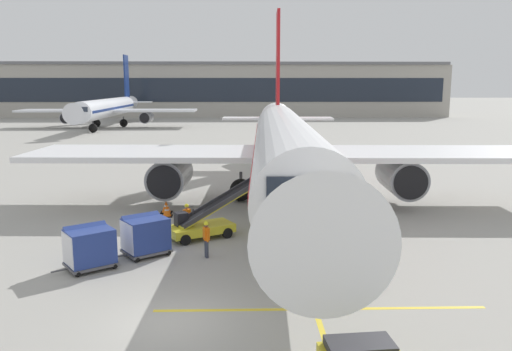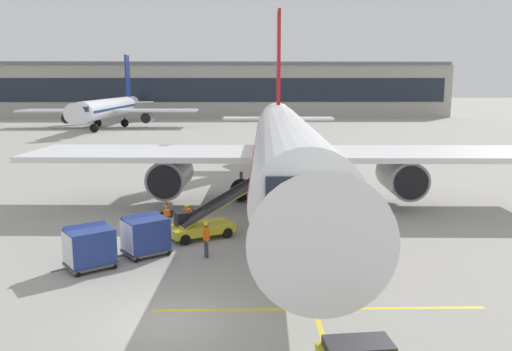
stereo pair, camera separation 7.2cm
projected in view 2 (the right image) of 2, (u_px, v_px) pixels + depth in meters
The scene contains 14 objects.
ground_plane at pixel (170, 322), 17.39m from camera, with size 600.00×600.00×0.00m, color #9E9B93.
parked_airplane at pixel (285, 146), 33.78m from camera, with size 33.88×44.22×14.98m.
belt_loader at pixel (205, 221), 26.90m from camera, with size 5.26×3.67×2.98m.
baggage_cart_lead at pixel (145, 234), 24.11m from camera, with size 2.68×2.46×1.91m.
baggage_cart_second at pixel (89, 246), 22.32m from camera, with size 2.68×2.46×1.91m.
ground_crew_by_loader at pixel (187, 217), 27.17m from camera, with size 0.42×0.48×1.74m.
ground_crew_by_carts at pixel (206, 237), 23.70m from camera, with size 0.35×0.55×1.74m.
ground_crew_marshaller at pixel (129, 235), 23.96m from camera, with size 0.53×0.37×1.74m.
safety_cone_engine_keepout at pixel (166, 207), 32.09m from camera, with size 0.71×0.71×0.80m.
safety_cone_wingtip at pixel (167, 211), 31.21m from camera, with size 0.65×0.65×0.73m.
apron_guidance_line_lead_in at pixel (283, 207), 33.72m from camera, with size 0.20×110.00×0.01m.
apron_guidance_line_stop_bar at pixel (320, 309), 18.35m from camera, with size 12.00×0.20×0.01m.
terminal_building at pixel (187, 90), 131.82m from camera, with size 131.81×17.38×13.45m.
distant_airplane at pixel (109, 108), 95.97m from camera, with size 32.95×42.10×14.33m.
Camera 2 is at (2.57, -16.30, 7.97)m, focal length 35.78 mm.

